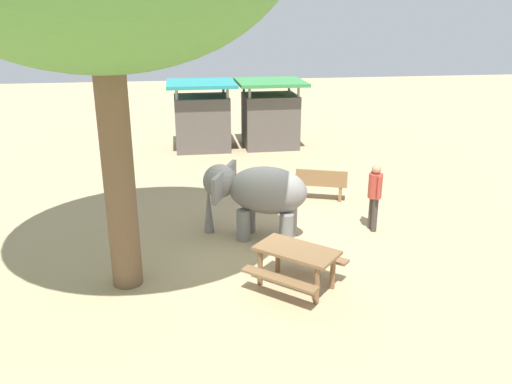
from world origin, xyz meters
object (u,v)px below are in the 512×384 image
person_handler (375,192)px  picnic_table_near (297,258)px  market_stall_teal (202,119)px  elephant (256,192)px  wooden_bench (321,183)px  market_stall_green (270,117)px

person_handler → picnic_table_near: person_handler is taller
picnic_table_near → market_stall_teal: (-1.16, 10.81, 0.55)m
picnic_table_near → market_stall_teal: size_ratio=0.84×
elephant → wooden_bench: (2.15, 2.21, -0.61)m
picnic_table_near → market_stall_green: market_stall_green is taller
elephant → picnic_table_near: size_ratio=1.15×
elephant → market_stall_green: (1.83, 8.42, 0.06)m
wooden_bench → market_stall_teal: bearing=135.2°
wooden_bench → picnic_table_near: (-1.77, -4.60, 0.12)m
picnic_table_near → market_stall_teal: 10.89m
elephant → picnic_table_near: bearing=121.7°
person_handler → picnic_table_near: bearing=42.9°
wooden_bench → picnic_table_near: size_ratio=0.69×
elephant → market_stall_teal: (-0.77, 8.42, 0.06)m
elephant → market_stall_green: market_stall_green is taller
person_handler → market_stall_green: bearing=-85.1°
wooden_bench → market_stall_green: bearing=113.0°
person_handler → market_stall_teal: size_ratio=0.64×
person_handler → picnic_table_near: 3.40m
elephant → person_handler: elephant is taller
elephant → picnic_table_near: 2.48m
elephant → person_handler: bearing=-158.0°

